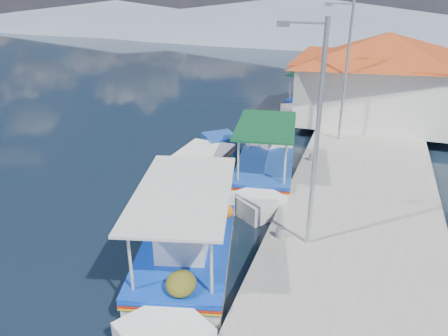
% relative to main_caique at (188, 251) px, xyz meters
% --- Properties ---
extents(ground, '(160.00, 160.00, 0.00)m').
position_rel_main_caique_xyz_m(ground, '(-1.62, -0.48, -0.51)').
color(ground, black).
rests_on(ground, ground).
extents(quay, '(5.00, 44.00, 0.50)m').
position_rel_main_caique_xyz_m(quay, '(4.28, 5.52, -0.26)').
color(quay, '#A6A29B').
rests_on(quay, ground).
extents(bollards, '(0.20, 17.20, 0.30)m').
position_rel_main_caique_xyz_m(bollards, '(2.18, 4.77, 0.14)').
color(bollards, '#A5A8AD').
rests_on(bollards, quay).
extents(main_caique, '(3.66, 7.82, 2.66)m').
position_rel_main_caique_xyz_m(main_caique, '(0.00, 0.00, 0.00)').
color(main_caique, white).
rests_on(main_caique, ground).
extents(caique_green_canopy, '(2.81, 6.89, 2.61)m').
position_rel_main_caique_xyz_m(caique_green_canopy, '(0.64, 6.01, -0.12)').
color(caique_green_canopy, white).
rests_on(caique_green_canopy, ground).
extents(caique_blue_hull, '(2.12, 6.42, 1.14)m').
position_rel_main_caique_xyz_m(caique_blue_hull, '(-2.15, 6.01, -0.20)').
color(caique_blue_hull, '#1A459E').
rests_on(caique_blue_hull, ground).
extents(caique_far, '(2.97, 6.84, 2.45)m').
position_rel_main_caique_xyz_m(caique_far, '(0.71, 17.44, -0.06)').
color(caique_far, white).
rests_on(caique_far, ground).
extents(harbor_building, '(10.49, 10.49, 4.40)m').
position_rel_main_caique_xyz_m(harbor_building, '(4.58, 14.52, 2.26)').
color(harbor_building, white).
rests_on(harbor_building, quay).
extents(lamp_post_near, '(1.21, 0.14, 6.00)m').
position_rel_main_caique_xyz_m(lamp_post_near, '(2.89, 1.52, 3.34)').
color(lamp_post_near, '#A5A8AD').
rests_on(lamp_post_near, quay).
extents(lamp_post_far, '(1.21, 0.14, 6.00)m').
position_rel_main_caique_xyz_m(lamp_post_far, '(2.89, 10.52, 3.34)').
color(lamp_post_far, '#A5A8AD').
rests_on(lamp_post_far, quay).
extents(mountain_ridge, '(171.40, 96.00, 5.50)m').
position_rel_main_caique_xyz_m(mountain_ridge, '(4.92, 55.52, 1.53)').
color(mountain_ridge, gray).
rests_on(mountain_ridge, ground).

